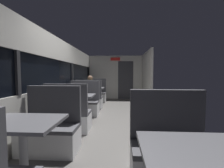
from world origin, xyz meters
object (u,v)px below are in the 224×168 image
bench_mid_window_facing_end (69,117)px  seated_passenger (90,94)px  bench_far_window_facing_entry (96,95)px  dining_table_far_window (93,90)px  dining_table_front_aisle (202,163)px  bench_front_aisle_facing_entry (170,154)px  dining_table_near_window (23,129)px  bench_near_window_facing_entry (51,132)px  bench_mid_window_facing_entry (84,105)px  bench_far_window_facing_end (90,100)px  dining_table_mid_window (78,98)px

bench_mid_window_facing_end → seated_passenger: (0.00, 2.37, 0.21)m
bench_mid_window_facing_end → bench_far_window_facing_entry: same height
dining_table_far_window → seated_passenger: 0.64m
dining_table_far_window → seated_passenger: seated_passenger is taller
dining_table_front_aisle → bench_front_aisle_facing_entry: bearing=90.0°
dining_table_near_window → bench_mid_window_facing_end: (0.00, 1.60, -0.31)m
bench_near_window_facing_entry → bench_mid_window_facing_end: size_ratio=1.00×
dining_table_near_window → seated_passenger: (0.00, 3.96, -0.10)m
bench_mid_window_facing_entry → bench_far_window_facing_entry: (0.00, 2.29, 0.00)m
bench_mid_window_facing_end → bench_front_aisle_facing_entry: same height
bench_far_window_facing_entry → dining_table_far_window: bearing=-90.0°
bench_mid_window_facing_entry → bench_far_window_facing_end: (0.00, 0.90, 0.00)m
bench_far_window_facing_entry → seated_passenger: (0.00, -1.33, 0.21)m
dining_table_near_window → bench_far_window_facing_entry: bench_far_window_facing_entry is taller
seated_passenger → bench_mid_window_facing_entry: bearing=-90.0°
bench_far_window_facing_end → seated_passenger: (0.00, 0.07, 0.21)m
bench_near_window_facing_entry → dining_table_near_window: bearing=-90.0°
bench_front_aisle_facing_entry → dining_table_front_aisle: bearing=-90.0°
dining_table_near_window → bench_front_aisle_facing_entry: bench_front_aisle_facing_entry is taller
dining_table_far_window → seated_passenger: (0.00, -0.63, -0.10)m
dining_table_front_aisle → bench_far_window_facing_end: bearing=111.7°
dining_table_mid_window → bench_far_window_facing_end: 1.63m
dining_table_mid_window → bench_far_window_facing_entry: size_ratio=0.82×
seated_passenger → bench_far_window_facing_entry: bearing=90.0°
bench_mid_window_facing_entry → seated_passenger: (0.00, 0.97, 0.21)m
dining_table_front_aisle → seated_passenger: bearing=111.4°
bench_mid_window_facing_end → bench_far_window_facing_entry: 3.69m
dining_table_mid_window → bench_far_window_facing_entry: (0.00, 2.99, -0.31)m
bench_far_window_facing_entry → seated_passenger: size_ratio=0.87×
bench_far_window_facing_entry → bench_near_window_facing_entry: bearing=-90.0°
dining_table_near_window → bench_mid_window_facing_entry: bench_mid_window_facing_entry is taller
bench_far_window_facing_end → bench_front_aisle_facing_entry: (1.79, -3.79, 0.00)m
bench_far_window_facing_end → bench_far_window_facing_entry: size_ratio=1.00×
bench_front_aisle_facing_entry → bench_far_window_facing_entry: bearing=109.0°
dining_table_near_window → bench_near_window_facing_entry: size_ratio=0.82×
dining_table_near_window → bench_near_window_facing_entry: 0.77m
dining_table_mid_window → bench_far_window_facing_end: bench_far_window_facing_end is taller
bench_far_window_facing_entry → dining_table_front_aisle: bench_far_window_facing_entry is taller
bench_far_window_facing_end → dining_table_front_aisle: 4.84m
bench_front_aisle_facing_entry → seated_passenger: size_ratio=0.87×
bench_mid_window_facing_entry → dining_table_far_window: bench_mid_window_facing_entry is taller
bench_mid_window_facing_end → dining_table_far_window: bench_mid_window_facing_end is taller
bench_far_window_facing_entry → seated_passenger: bearing=-90.0°
bench_mid_window_facing_entry → bench_front_aisle_facing_entry: (1.79, -2.89, 0.00)m
bench_far_window_facing_end → bench_front_aisle_facing_entry: 4.19m
bench_near_window_facing_entry → dining_table_far_window: (0.00, 3.89, 0.31)m
dining_table_near_window → dining_table_front_aisle: (1.79, -0.60, 0.00)m
dining_table_front_aisle → bench_front_aisle_facing_entry: size_ratio=0.82×
bench_near_window_facing_entry → dining_table_far_window: 3.90m
bench_near_window_facing_entry → seated_passenger: (0.00, 3.26, 0.21)m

